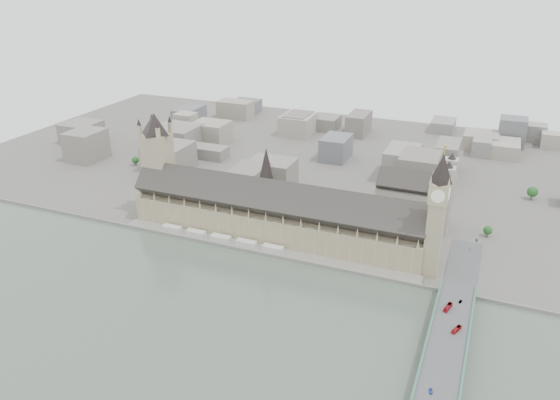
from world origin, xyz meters
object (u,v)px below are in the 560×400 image
at_px(westminster_abbey, 416,199).
at_px(car_silver, 460,301).
at_px(car_blue, 431,391).
at_px(car_approach, 477,240).
at_px(elizabeth_tower, 437,207).
at_px(westminster_bridge, 446,349).
at_px(palace_of_westminster, 274,214).
at_px(red_bus_south, 457,329).
at_px(red_bus_north, 448,307).
at_px(victoria_tower, 158,159).

bearing_deg(westminster_abbey, car_silver, -67.92).
relative_size(car_blue, car_approach, 0.91).
bearing_deg(elizabeth_tower, car_blue, -81.69).
relative_size(westminster_bridge, car_silver, 84.84).
bearing_deg(car_approach, westminster_bridge, -95.56).
bearing_deg(palace_of_westminster, red_bus_south, -29.28).
xyz_separation_m(westminster_abbey, red_bus_north, (47.19, -145.57, -13.29)).
xyz_separation_m(victoria_tower, car_approach, (290.92, 34.00, -44.28)).
height_order(car_silver, car_approach, car_approach).
relative_size(red_bus_south, car_silver, 2.56).
relative_size(westminster_bridge, car_blue, 77.17).
distance_m(victoria_tower, car_blue, 326.48).
relative_size(westminster_bridge, red_bus_north, 29.44).
bearing_deg(victoria_tower, car_approach, 6.67).
bearing_deg(westminster_bridge, palace_of_westminster, 146.51).
relative_size(palace_of_westminster, red_bus_south, 27.06).
bearing_deg(car_silver, westminster_bridge, -79.95).
bearing_deg(westminster_abbey, red_bus_north, -72.04).
relative_size(elizabeth_tower, red_bus_south, 10.98).
bearing_deg(red_bus_south, westminster_bridge, -83.25).
xyz_separation_m(westminster_bridge, westminster_abbey, (-51.08, 182.50, 19.96)).
distance_m(elizabeth_tower, red_bus_north, 77.32).
xyz_separation_m(red_bus_north, car_approach, (10.81, 110.57, -0.86)).
height_order(westminster_abbey, red_bus_south, westminster_abbey).
height_order(westminster_abbey, car_blue, westminster_abbey).
relative_size(victoria_tower, red_bus_south, 10.21).
relative_size(palace_of_westminster, westminster_abbey, 3.90).
distance_m(westminster_bridge, car_silver, 48.96).
bearing_deg(westminster_bridge, car_silver, 86.13).
xyz_separation_m(elizabeth_tower, red_bus_south, (28.08, -81.42, -46.47)).
bearing_deg(red_bus_north, car_approach, 97.78).
bearing_deg(car_blue, westminster_bridge, 75.87).
xyz_separation_m(red_bus_north, red_bus_south, (7.97, -22.85, -0.17)).
bearing_deg(red_bus_north, red_bus_south, -57.41).
height_order(elizabeth_tower, red_bus_north, elizabeth_tower).
distance_m(westminster_bridge, car_blue, 47.53).
bearing_deg(palace_of_westminster, car_approach, 13.42).
bearing_deg(victoria_tower, palace_of_westminster, -2.96).
bearing_deg(car_blue, elizabeth_tower, 88.05).
relative_size(elizabeth_tower, car_silver, 28.06).
relative_size(victoria_tower, car_silver, 26.10).
bearing_deg(palace_of_westminster, car_blue, -44.17).
distance_m(palace_of_westminster, car_blue, 221.71).
xyz_separation_m(victoria_tower, red_bus_north, (280.11, -76.57, -43.42)).
relative_size(palace_of_westminster, car_blue, 62.92).
bearing_deg(victoria_tower, westminster_abbey, 16.50).
distance_m(elizabeth_tower, victoria_tower, 260.64).
bearing_deg(palace_of_westminster, elizabeth_tower, -4.85).
bearing_deg(car_silver, victoria_tower, -178.83).
height_order(westminster_abbey, red_bus_north, westminster_abbey).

